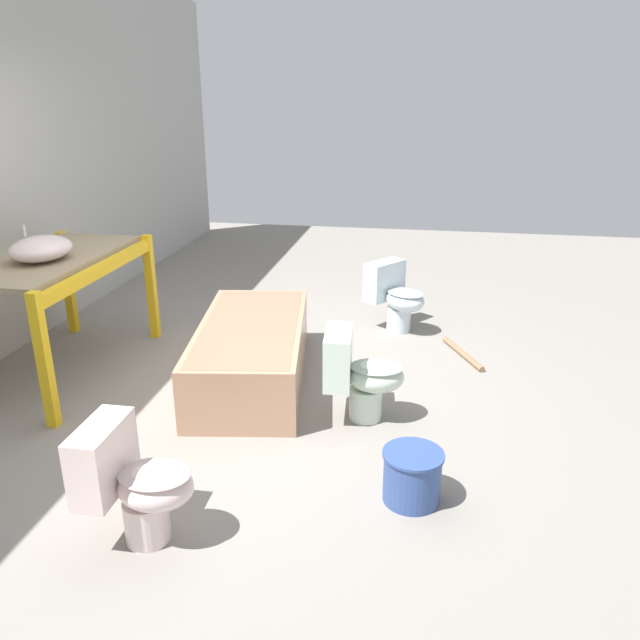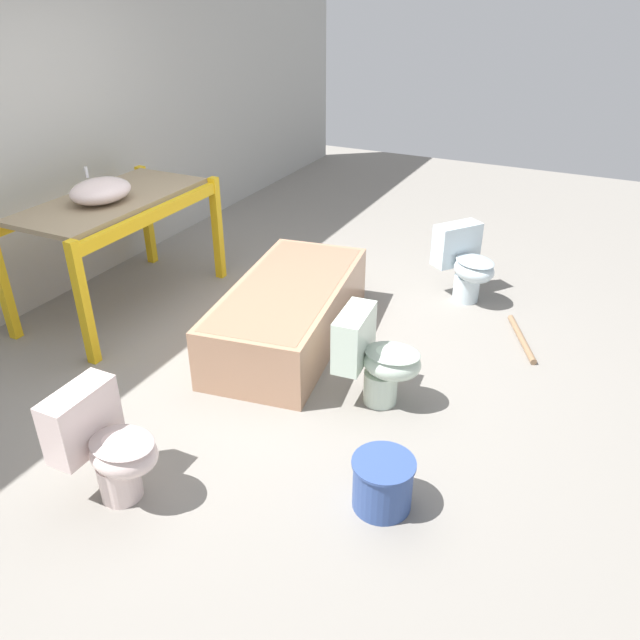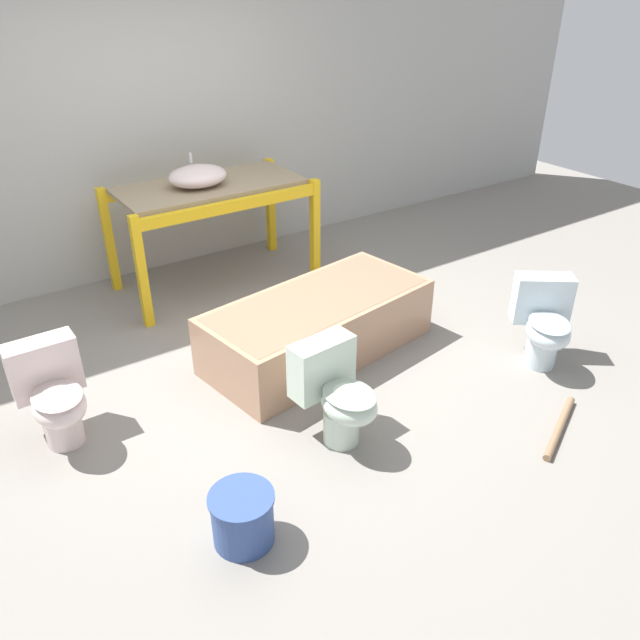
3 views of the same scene
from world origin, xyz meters
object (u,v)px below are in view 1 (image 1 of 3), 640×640
toilet_near (359,373)px  toilet_far (133,481)px  sink_basin (41,249)px  bucket_white (412,475)px  toilet_extra (396,295)px  bathtub_main (252,348)px

toilet_near → toilet_far: (-1.37, 0.92, 0.00)m
sink_basin → toilet_far: (-1.62, -1.40, -0.67)m
sink_basin → bucket_white: 3.03m
sink_basin → toilet_near: size_ratio=0.80×
sink_basin → bucket_white: (-1.08, -2.70, -0.85)m
sink_basin → toilet_near: sink_basin is taller
toilet_near → toilet_far: 1.65m
toilet_near → toilet_far: size_ratio=1.00×
sink_basin → toilet_extra: 2.93m
sink_basin → toilet_far: size_ratio=0.80×
toilet_far → toilet_extra: (3.06, -1.05, 0.00)m
bathtub_main → toilet_extra: size_ratio=2.87×
bathtub_main → toilet_near: 0.97m
toilet_far → bucket_white: size_ratio=1.87×
sink_basin → bucket_white: size_ratio=1.50×
toilet_near → bucket_white: toilet_near is taller
sink_basin → bathtub_main: bearing=-82.0°
toilet_extra → bathtub_main: bearing=178.2°
sink_basin → toilet_extra: size_ratio=0.79×
bathtub_main → toilet_far: (-1.82, 0.06, 0.07)m
bathtub_main → bucket_white: bathtub_main is taller
bathtub_main → toilet_far: 1.82m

